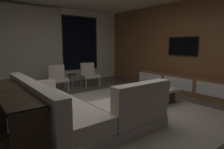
{
  "coord_description": "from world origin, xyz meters",
  "views": [
    {
      "loc": [
        -2.26,
        -3.02,
        1.4
      ],
      "look_at": [
        0.83,
        0.97,
        0.61
      ],
      "focal_mm": 30.49,
      "sensor_mm": 36.0,
      "label": 1
    }
  ],
  "objects_px": {
    "media_console": "(183,84)",
    "mounted_tv": "(183,46)",
    "accent_chair_near_window": "(89,73)",
    "console_table_behind_couch": "(12,112)",
    "accent_chair_by_curtain": "(58,77)",
    "coffee_table": "(146,94)",
    "sectional_couch": "(73,110)",
    "side_stool": "(71,77)",
    "book_stack_on_coffee_table": "(144,85)"
  },
  "relations": [
    {
      "from": "side_stool",
      "to": "accent_chair_near_window",
      "type": "bearing_deg",
      "value": -3.15
    },
    {
      "from": "accent_chair_by_curtain",
      "to": "mounted_tv",
      "type": "xyz_separation_m",
      "value": [
        3.04,
        -2.26,
        0.92
      ]
    },
    {
      "from": "media_console",
      "to": "book_stack_on_coffee_table",
      "type": "bearing_deg",
      "value": 173.31
    },
    {
      "from": "mounted_tv",
      "to": "book_stack_on_coffee_table",
      "type": "bearing_deg",
      "value": -179.25
    },
    {
      "from": "accent_chair_by_curtain",
      "to": "book_stack_on_coffee_table",
      "type": "bearing_deg",
      "value": -59.34
    },
    {
      "from": "coffee_table",
      "to": "media_console",
      "type": "relative_size",
      "value": 0.37
    },
    {
      "from": "accent_chair_by_curtain",
      "to": "media_console",
      "type": "xyz_separation_m",
      "value": [
        2.85,
        -2.46,
        -0.18
      ]
    },
    {
      "from": "sectional_couch",
      "to": "mounted_tv",
      "type": "relative_size",
      "value": 2.61
    },
    {
      "from": "coffee_table",
      "to": "accent_chair_by_curtain",
      "type": "height_order",
      "value": "accent_chair_by_curtain"
    },
    {
      "from": "side_stool",
      "to": "coffee_table",
      "type": "bearing_deg",
      "value": -72.53
    },
    {
      "from": "sectional_couch",
      "to": "media_console",
      "type": "relative_size",
      "value": 0.81
    },
    {
      "from": "sectional_couch",
      "to": "book_stack_on_coffee_table",
      "type": "distance_m",
      "value": 2.18
    },
    {
      "from": "coffee_table",
      "to": "console_table_behind_couch",
      "type": "relative_size",
      "value": 0.55
    },
    {
      "from": "book_stack_on_coffee_table",
      "to": "accent_chair_by_curtain",
      "type": "xyz_separation_m",
      "value": [
        -1.35,
        2.28,
        0.05
      ]
    },
    {
      "from": "book_stack_on_coffee_table",
      "to": "coffee_table",
      "type": "bearing_deg",
      "value": -119.6
    },
    {
      "from": "coffee_table",
      "to": "accent_chair_by_curtain",
      "type": "xyz_separation_m",
      "value": [
        -1.27,
        2.43,
        0.25
      ]
    },
    {
      "from": "accent_chair_near_window",
      "to": "console_table_behind_couch",
      "type": "height_order",
      "value": "accent_chair_near_window"
    },
    {
      "from": "mounted_tv",
      "to": "sectional_couch",
      "type": "bearing_deg",
      "value": -174.35
    },
    {
      "from": "accent_chair_near_window",
      "to": "mounted_tv",
      "type": "distance_m",
      "value": 3.11
    },
    {
      "from": "sectional_couch",
      "to": "accent_chair_near_window",
      "type": "bearing_deg",
      "value": 54.21
    },
    {
      "from": "coffee_table",
      "to": "side_stool",
      "type": "distance_m",
      "value": 2.61
    },
    {
      "from": "coffee_table",
      "to": "mounted_tv",
      "type": "xyz_separation_m",
      "value": [
        1.77,
        0.17,
        1.16
      ]
    },
    {
      "from": "sectional_couch",
      "to": "accent_chair_near_window",
      "type": "distance_m",
      "value": 3.28
    },
    {
      "from": "book_stack_on_coffee_table",
      "to": "console_table_behind_couch",
      "type": "distance_m",
      "value": 3.07
    },
    {
      "from": "accent_chair_near_window",
      "to": "console_table_behind_couch",
      "type": "distance_m",
      "value": 3.79
    },
    {
      "from": "sectional_couch",
      "to": "accent_chair_by_curtain",
      "type": "distance_m",
      "value": 2.76
    },
    {
      "from": "accent_chair_by_curtain",
      "to": "coffee_table",
      "type": "bearing_deg",
      "value": -62.51
    },
    {
      "from": "book_stack_on_coffee_table",
      "to": "side_stool",
      "type": "height_order",
      "value": "side_stool"
    },
    {
      "from": "sectional_couch",
      "to": "accent_chair_near_window",
      "type": "xyz_separation_m",
      "value": [
        1.91,
        2.65,
        0.14
      ]
    },
    {
      "from": "coffee_table",
      "to": "media_console",
      "type": "bearing_deg",
      "value": -0.86
    },
    {
      "from": "accent_chair_near_window",
      "to": "sectional_couch",
      "type": "bearing_deg",
      "value": -125.79
    },
    {
      "from": "accent_chair_by_curtain",
      "to": "media_console",
      "type": "relative_size",
      "value": 0.25
    },
    {
      "from": "accent_chair_near_window",
      "to": "accent_chair_by_curtain",
      "type": "relative_size",
      "value": 1.0
    },
    {
      "from": "side_stool",
      "to": "console_table_behind_couch",
      "type": "distance_m",
      "value": 3.37
    },
    {
      "from": "book_stack_on_coffee_table",
      "to": "console_table_behind_couch",
      "type": "bearing_deg",
      "value": -175.81
    },
    {
      "from": "mounted_tv",
      "to": "media_console",
      "type": "bearing_deg",
      "value": -132.41
    },
    {
      "from": "coffee_table",
      "to": "accent_chair_near_window",
      "type": "height_order",
      "value": "accent_chair_near_window"
    },
    {
      "from": "media_console",
      "to": "mounted_tv",
      "type": "xyz_separation_m",
      "value": [
        0.18,
        0.2,
        1.1
      ]
    },
    {
      "from": "accent_chair_near_window",
      "to": "side_stool",
      "type": "relative_size",
      "value": 1.7
    },
    {
      "from": "coffee_table",
      "to": "mounted_tv",
      "type": "height_order",
      "value": "mounted_tv"
    },
    {
      "from": "sectional_couch",
      "to": "book_stack_on_coffee_table",
      "type": "height_order",
      "value": "sectional_couch"
    },
    {
      "from": "accent_chair_near_window",
      "to": "media_console",
      "type": "relative_size",
      "value": 0.25
    },
    {
      "from": "side_stool",
      "to": "media_console",
      "type": "height_order",
      "value": "media_console"
    },
    {
      "from": "console_table_behind_couch",
      "to": "mounted_tv",
      "type": "bearing_deg",
      "value": 2.97
    },
    {
      "from": "sectional_couch",
      "to": "accent_chair_near_window",
      "type": "relative_size",
      "value": 3.21
    },
    {
      "from": "console_table_behind_couch",
      "to": "coffee_table",
      "type": "bearing_deg",
      "value": 1.39
    },
    {
      "from": "side_stool",
      "to": "accent_chair_by_curtain",
      "type": "bearing_deg",
      "value": -173.81
    },
    {
      "from": "book_stack_on_coffee_table",
      "to": "accent_chair_by_curtain",
      "type": "bearing_deg",
      "value": 120.66
    },
    {
      "from": "media_console",
      "to": "mounted_tv",
      "type": "height_order",
      "value": "mounted_tv"
    },
    {
      "from": "sectional_couch",
      "to": "mounted_tv",
      "type": "xyz_separation_m",
      "value": [
        3.83,
        0.38,
        1.06
      ]
    }
  ]
}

